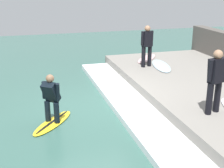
# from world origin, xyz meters

# --- Properties ---
(ground_plane) EXTENTS (28.00, 28.00, 0.00)m
(ground_plane) POSITION_xyz_m (0.00, 0.00, 0.00)
(ground_plane) COLOR #386056
(concrete_ledge) EXTENTS (4.40, 9.22, 0.46)m
(concrete_ledge) POSITION_xyz_m (3.76, 0.00, 0.23)
(concrete_ledge) COLOR gray
(concrete_ledge) RESTS_ON ground_plane
(wave_foam_crest) EXTENTS (1.10, 8.76, 0.18)m
(wave_foam_crest) POSITION_xyz_m (1.01, 0.00, 0.09)
(wave_foam_crest) COLOR white
(wave_foam_crest) RESTS_ON ground_plane
(surfboard_riding) EXTENTS (1.39, 1.59, 0.07)m
(surfboard_riding) POSITION_xyz_m (-1.30, -0.74, 0.03)
(surfboard_riding) COLOR yellow
(surfboard_riding) RESTS_ON ground_plane
(surfer_riding) EXTENTS (0.54, 0.55, 1.30)m
(surfer_riding) POSITION_xyz_m (-1.30, -0.74, 0.78)
(surfer_riding) COLOR black
(surfer_riding) RESTS_ON surfboard_riding
(surfer_waiting_near) EXTENTS (0.53, 0.37, 1.61)m
(surfer_waiting_near) POSITION_xyz_m (2.53, -2.18, 1.36)
(surfer_waiting_near) COLOR black
(surfer_waiting_near) RESTS_ON concrete_ledge
(surfer_waiting_far) EXTENTS (0.53, 0.34, 1.57)m
(surfer_waiting_far) POSITION_xyz_m (2.61, 2.39, 1.34)
(surfer_waiting_far) COLOR black
(surfer_waiting_far) RESTS_ON concrete_ledge
(surfboard_waiting_far) EXTENTS (1.01, 2.02, 0.06)m
(surfboard_waiting_far) POSITION_xyz_m (3.18, 2.25, 0.49)
(surfboard_waiting_far) COLOR silver
(surfboard_waiting_far) RESTS_ON concrete_ledge
(surfboard_spare) EXTENTS (1.53, 1.70, 0.06)m
(surfboard_spare) POSITION_xyz_m (3.08, 3.50, 0.49)
(surfboard_spare) COLOR beige
(surfboard_spare) RESTS_ON concrete_ledge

